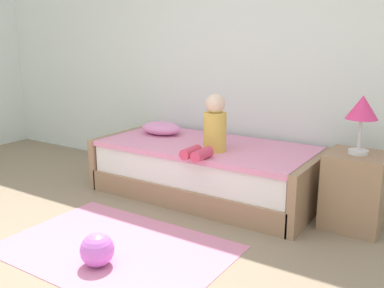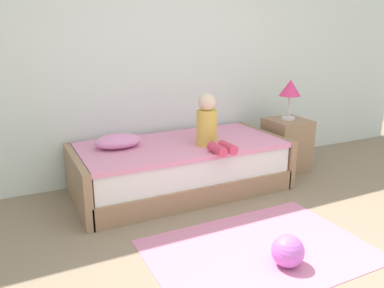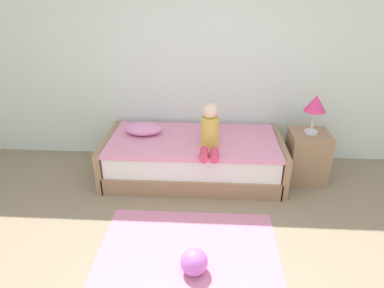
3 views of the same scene
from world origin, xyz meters
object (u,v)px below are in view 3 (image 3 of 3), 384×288
object	(u,v)px
table_lamp	(316,105)
toy_ball	(194,262)
child_figure	(210,131)
pillow	(144,129)
nightstand	(307,156)
bed	(193,157)

from	to	relation	value
table_lamp	toy_ball	world-z (taller)	table_lamp
child_figure	pillow	size ratio (longest dim) A/B	1.16
child_figure	toy_ball	bearing A→B (deg)	-94.54
child_figure	nightstand	bearing A→B (deg)	11.79
nightstand	pillow	distance (m)	1.97
nightstand	table_lamp	bearing A→B (deg)	0.00
table_lamp	toy_ball	xyz separation A→B (m)	(-1.26, -1.55, -0.82)
child_figure	pillow	xyz separation A→B (m)	(-0.80, 0.33, -0.14)
child_figure	toy_ball	distance (m)	1.44
bed	table_lamp	world-z (taller)	table_lamp
pillow	bed	bearing A→B (deg)	-9.39
nightstand	child_figure	size ratio (longest dim) A/B	1.18
nightstand	pillow	world-z (taller)	pillow
bed	nightstand	distance (m)	1.35
nightstand	pillow	xyz separation A→B (m)	(-1.95, 0.09, 0.26)
table_lamp	child_figure	world-z (taller)	table_lamp
bed	child_figure	bearing A→B (deg)	-49.89
bed	child_figure	xyz separation A→B (m)	(0.19, -0.23, 0.46)
bed	table_lamp	bearing A→B (deg)	0.56
nightstand	toy_ball	bearing A→B (deg)	-129.16
pillow	nightstand	bearing A→B (deg)	-2.55
nightstand	pillow	bearing A→B (deg)	177.45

